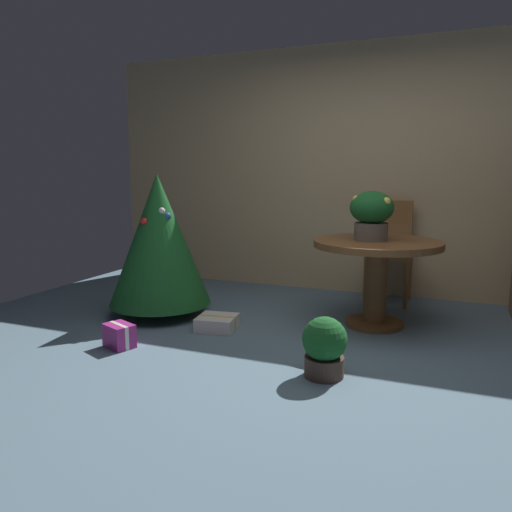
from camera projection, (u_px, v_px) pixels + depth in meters
name	position (u px, v px, depth m)	size (l,w,h in m)	color
ground_plane	(313.00, 363.00, 3.35)	(6.60, 6.60, 0.00)	slate
back_wall_panel	(372.00, 171.00, 5.15)	(6.00, 0.10, 2.60)	tan
round_dining_table	(377.00, 262.00, 4.10)	(1.05, 1.05, 0.73)	brown
flower_vase	(372.00, 213.00, 4.05)	(0.36, 0.36, 0.41)	#665B51
wooden_chair_far	(390.00, 246.00, 4.93)	(0.42, 0.41, 1.01)	brown
holiday_tree	(159.00, 240.00, 4.40)	(0.91, 0.91, 1.27)	brown
gift_box_purple	(119.00, 336.00, 3.65)	(0.27, 0.23, 0.18)	#9E287A
gift_box_cream	(217.00, 323.00, 4.06)	(0.35, 0.33, 0.11)	silver
potted_plant	(324.00, 346.00, 3.10)	(0.29, 0.29, 0.39)	#4C382D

